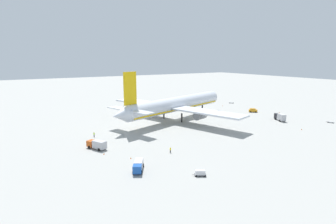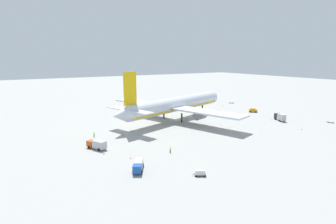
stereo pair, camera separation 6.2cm
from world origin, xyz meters
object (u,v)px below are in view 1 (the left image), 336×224
Objects in this scene: service_truck_2 at (280,117)px; baggage_cart_0 at (200,173)px; service_truck_0 at (97,144)px; traffic_cone_3 at (302,129)px; traffic_cone_0 at (104,154)px; traffic_cone_1 at (131,158)px; baggage_cart_2 at (331,122)px; ground_worker_1 at (170,150)px; ground_worker_2 at (94,135)px; baggage_cart_1 at (231,103)px; traffic_cone_2 at (186,100)px; airliner at (175,105)px; traffic_cone_4 at (222,106)px; service_truck_1 at (138,165)px; ground_worker_0 at (279,114)px; service_van at (253,110)px.

service_truck_2 reaches higher than baggage_cart_0.
service_truck_0 reaches higher than traffic_cone_3.
traffic_cone_3 is (75.74, -13.33, 0.00)m from traffic_cone_0.
traffic_cone_1 is (-76.98, -8.84, -1.47)m from service_truck_2.
ground_worker_1 is (-80.37, 3.80, 0.61)m from baggage_cart_2.
ground_worker_2 is at bearing 95.03° from traffic_cone_1.
traffic_cone_2 reaches higher than baggage_cart_1.
traffic_cone_4 is at bearing 20.42° from airliner.
airliner is at bearing -159.18° from baggage_cart_1.
service_truck_1 is 114.55m from baggage_cart_1.
service_truck_0 is 91.33m from ground_worker_0.
ground_worker_2 is at bearing -145.53° from traffic_cone_2.
traffic_cone_3 is at bearing -4.89° from traffic_cone_1.
traffic_cone_1 and traffic_cone_4 have the same top height.
service_truck_2 is at bearing 22.58° from baggage_cart_0.
airliner is at bearing -159.58° from traffic_cone_4.
traffic_cone_1 reaches higher than baggage_cart_2.
service_truck_0 is 12.99× the size of traffic_cone_2.
airliner reaches higher than traffic_cone_4.
traffic_cone_1 is at bearing -136.98° from airliner.
ground_worker_0 is 3.12× the size of traffic_cone_3.
traffic_cone_0 is at bearing -153.65° from baggage_cart_1.
ground_worker_1 is at bearing -156.41° from service_van.
traffic_cone_0 is at bearing 119.66° from baggage_cart_0.
ground_worker_0 is at bearing -100.22° from baggage_cart_1.
baggage_cart_0 is at bearing -60.34° from traffic_cone_0.
service_truck_0 is 78.30m from traffic_cone_3.
traffic_cone_3 is (33.02, -40.91, -6.78)m from airliner.
service_truck_1 is at bearing -153.56° from ground_worker_1.
service_truck_0 is at bearing -178.38° from ground_worker_0.
traffic_cone_1 is at bearing -133.09° from traffic_cone_2.
traffic_cone_2 is (80.15, 72.67, 0.00)m from traffic_cone_0.
traffic_cone_3 and traffic_cone_4 have the same top height.
service_truck_0 reaches higher than traffic_cone_0.
traffic_cone_1 is at bearing -84.97° from ground_worker_2.
traffic_cone_4 is (71.36, 70.28, -0.51)m from baggage_cart_0.
traffic_cone_1 is 1.00× the size of traffic_cone_2.
baggage_cart_2 is 1.80× the size of ground_worker_2.
traffic_cone_4 is (86.55, 37.87, -1.26)m from service_truck_0.
service_truck_0 is 1.01× the size of service_truck_1.
service_truck_0 is at bearing 176.92° from service_truck_2.
traffic_cone_1 is at bearing -173.45° from service_truck_2.
airliner reaches higher than service_truck_1.
airliner is 9.91× the size of service_truck_1.
service_truck_0 reaches higher than service_truck_1.
airliner is 127.24× the size of traffic_cone_3.
baggage_cart_2 is at bearing 9.48° from baggage_cart_0.
ground_worker_1 reaches higher than traffic_cone_0.
baggage_cart_1 is 5.39× the size of traffic_cone_0.
traffic_cone_3 is (-11.48, -34.95, -0.76)m from service_van.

